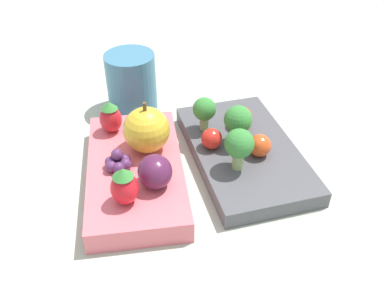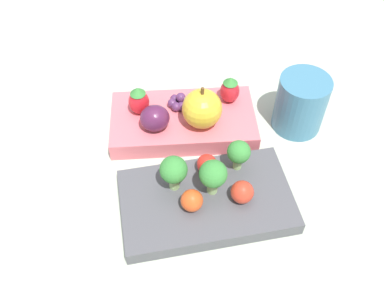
{
  "view_description": "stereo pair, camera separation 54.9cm",
  "coord_description": "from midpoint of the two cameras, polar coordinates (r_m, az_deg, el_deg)",
  "views": [
    {
      "loc": [
        0.37,
        -0.09,
        0.33
      ],
      "look_at": [
        -0.0,
        0.0,
        0.04
      ],
      "focal_mm": 40.0,
      "sensor_mm": 36.0,
      "label": 1
    },
    {
      "loc": [
        0.05,
        0.34,
        0.45
      ],
      "look_at": [
        -0.0,
        0.0,
        0.04
      ],
      "focal_mm": 40.0,
      "sensor_mm": 36.0,
      "label": 2
    }
  ],
  "objects": [
    {
      "name": "broccoli_floret_1",
      "position": [
        0.45,
        35.22,
        -14.96
      ],
      "size": [
        0.03,
        0.03,
        0.04
      ],
      "color": "#93B770",
      "rests_on": "bento_box_savoury"
    },
    {
      "name": "apple",
      "position": [
        0.45,
        27.52,
        -7.45
      ],
      "size": [
        0.05,
        0.05,
        0.06
      ],
      "color": "gold",
      "rests_on": "bento_box_fruit"
    },
    {
      "name": "bento_box_fruit",
      "position": [
        0.47,
        21.93,
        -8.89
      ],
      "size": [
        0.21,
        0.12,
        0.03
      ],
      "color": "#DB6670",
      "rests_on": "ground_plane"
    },
    {
      "name": "cherry_tomato_2",
      "position": [
        0.44,
        30.23,
        -17.18
      ],
      "size": [
        0.03,
        0.03,
        0.03
      ],
      "color": "red",
      "rests_on": "bento_box_savoury"
    },
    {
      "name": "grape_cluster",
      "position": [
        0.46,
        22.01,
        -5.6
      ],
      "size": [
        0.03,
        0.03,
        0.02
      ],
      "color": "#562D5B",
      "rests_on": "bento_box_fruit"
    },
    {
      "name": "broccoli_floret_2",
      "position": [
        0.39,
        27.33,
        -20.05
      ],
      "size": [
        0.03,
        0.03,
        0.05
      ],
      "color": "#93B770",
      "rests_on": "bento_box_savoury"
    },
    {
      "name": "cherry_tomato_1",
      "position": [
        0.41,
        30.48,
        -24.19
      ],
      "size": [
        0.03,
        0.03,
        0.03
      ],
      "color": "#DB4C1E",
      "rests_on": "bento_box_savoury"
    },
    {
      "name": "bento_box_savoury",
      "position": [
        0.44,
        30.7,
        -23.01
      ],
      "size": [
        0.21,
        0.12,
        0.02
      ],
      "color": "#4C4C51",
      "rests_on": "ground_plane"
    },
    {
      "name": "drinking_cup",
      "position": [
        0.54,
        39.17,
        -5.18
      ],
      "size": [
        0.07,
        0.07,
        0.08
      ],
      "color": "teal",
      "rests_on": "ground_plane"
    },
    {
      "name": "cherry_tomato_0",
      "position": [
        0.45,
        36.99,
        -21.11
      ],
      "size": [
        0.03,
        0.03,
        0.03
      ],
      "color": "red",
      "rests_on": "bento_box_savoury"
    },
    {
      "name": "plum",
      "position": [
        0.43,
        19.89,
        -9.5
      ],
      "size": [
        0.04,
        0.04,
        0.04
      ],
      "color": "#511E42",
      "rests_on": "bento_box_fruit"
    },
    {
      "name": "broccoli_floret_0",
      "position": [
        0.41,
        33.56,
        -19.72
      ],
      "size": [
        0.03,
        0.03,
        0.05
      ],
      "color": "#93B770",
      "rests_on": "bento_box_savoury"
    },
    {
      "name": "strawberry_0",
      "position": [
        0.49,
        29.78,
        -3.33
      ],
      "size": [
        0.03,
        0.03,
        0.04
      ],
      "color": "red",
      "rests_on": "bento_box_fruit"
    },
    {
      "name": "strawberry_1",
      "position": [
        0.43,
        16.2,
        -6.02
      ],
      "size": [
        0.03,
        0.03,
        0.04
      ],
      "color": "red",
      "rests_on": "bento_box_fruit"
    },
    {
      "name": "ground_plane",
      "position": [
        0.46,
        25.16,
        -16.11
      ],
      "size": [
        4.0,
        4.0,
        0.0
      ],
      "primitive_type": "plane",
      "color": "#ADB7A3"
    }
  ]
}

